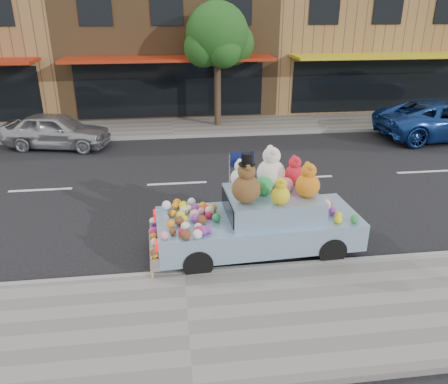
{
  "coord_description": "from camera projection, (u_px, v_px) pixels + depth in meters",
  "views": [
    {
      "loc": [
        -0.15,
        -12.4,
        4.98
      ],
      "look_at": [
        0.96,
        -3.74,
        1.25
      ],
      "focal_mm": 35.0,
      "sensor_mm": 36.0,
      "label": 1
    }
  ],
  "objects": [
    {
      "name": "art_car",
      "position": [
        259.0,
        217.0,
        9.35
      ],
      "size": [
        4.56,
        1.96,
        2.38
      ],
      "rotation": [
        0.0,
        0.0,
        0.05
      ],
      "color": "black",
      "rests_on": "ground"
    },
    {
      "name": "storefront_right",
      "position": [
        351.0,
        32.0,
        23.94
      ],
      "size": [
        10.0,
        9.8,
        7.3
      ],
      "color": "olive",
      "rests_on": "ground"
    },
    {
      "name": "near_kerb",
      "position": [
        184.0,
        274.0,
        8.69
      ],
      "size": [
        60.0,
        0.12,
        0.13
      ],
      "primitive_type": "cube",
      "color": "gray",
      "rests_on": "ground"
    },
    {
      "name": "street_tree",
      "position": [
        218.0,
        40.0,
        18.04
      ],
      "size": [
        3.0,
        2.7,
        5.22
      ],
      "color": "#38281C",
      "rests_on": "ground"
    },
    {
      "name": "ground",
      "position": [
        177.0,
        184.0,
        13.28
      ],
      "size": [
        120.0,
        120.0,
        0.0
      ],
      "primitive_type": "plane",
      "color": "black",
      "rests_on": "ground"
    },
    {
      "name": "car_silver",
      "position": [
        57.0,
        131.0,
        16.4
      ],
      "size": [
        4.17,
        2.41,
        1.33
      ],
      "primitive_type": "imported",
      "rotation": [
        0.0,
        0.0,
        1.34
      ],
      "color": "#A7A8AC",
      "rests_on": "ground"
    },
    {
      "name": "car_blue",
      "position": [
        445.0,
        120.0,
        17.56
      ],
      "size": [
        5.56,
        2.75,
        1.52
      ],
      "primitive_type": "imported",
      "rotation": [
        0.0,
        0.0,
        1.61
      ],
      "color": "navy",
      "rests_on": "ground"
    },
    {
      "name": "far_kerb",
      "position": [
        173.0,
        137.0,
        17.82
      ],
      "size": [
        60.0,
        0.12,
        0.13
      ],
      "primitive_type": "cube",
      "color": "gray",
      "rests_on": "ground"
    },
    {
      "name": "far_sidewalk",
      "position": [
        173.0,
        127.0,
        19.19
      ],
      "size": [
        60.0,
        3.0,
        0.12
      ],
      "primitive_type": "cube",
      "color": "gray",
      "rests_on": "ground"
    },
    {
      "name": "near_sidewalk",
      "position": [
        188.0,
        324.0,
        7.33
      ],
      "size": [
        60.0,
        3.0,
        0.12
      ],
      "primitive_type": "cube",
      "color": "gray",
      "rests_on": "ground"
    },
    {
      "name": "storefront_mid",
      "position": [
        167.0,
        34.0,
        22.77
      ],
      "size": [
        10.0,
        9.8,
        7.3
      ],
      "color": "brown",
      "rests_on": "ground"
    }
  ]
}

